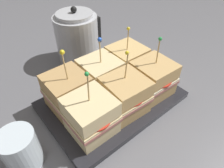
{
  "coord_description": "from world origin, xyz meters",
  "views": [
    {
      "loc": [
        -0.26,
        -0.31,
        0.42
      ],
      "look_at": [
        0.0,
        0.0,
        0.07
      ],
      "focal_mm": 32.0,
      "sensor_mm": 36.0,
      "label": 1
    }
  ],
  "objects_px": {
    "drinking_glass": "(21,150)",
    "serving_platter": "(112,100)",
    "sandwich_front_left": "(91,116)",
    "sandwich_front_right": "(153,78)",
    "sandwich_back_left": "(68,92)",
    "sandwich_back_center": "(100,76)",
    "kettle_steel": "(77,38)",
    "sandwich_front_center": "(125,95)",
    "sandwich_back_right": "(127,62)"
  },
  "relations": [
    {
      "from": "sandwich_front_right",
      "to": "sandwich_back_left",
      "type": "relative_size",
      "value": 0.98
    },
    {
      "from": "sandwich_back_left",
      "to": "sandwich_front_left",
      "type": "bearing_deg",
      "value": -90.05
    },
    {
      "from": "serving_platter",
      "to": "drinking_glass",
      "type": "bearing_deg",
      "value": -175.86
    },
    {
      "from": "serving_platter",
      "to": "sandwich_back_right",
      "type": "xyz_separation_m",
      "value": [
        0.1,
        0.05,
        0.06
      ]
    },
    {
      "from": "sandwich_front_center",
      "to": "sandwich_back_right",
      "type": "xyz_separation_m",
      "value": [
        0.11,
        0.11,
        -0.0
      ]
    },
    {
      "from": "serving_platter",
      "to": "kettle_steel",
      "type": "relative_size",
      "value": 1.92
    },
    {
      "from": "sandwich_front_left",
      "to": "sandwich_back_left",
      "type": "xyz_separation_m",
      "value": [
        0.0,
        0.1,
        0.0
      ]
    },
    {
      "from": "serving_platter",
      "to": "sandwich_front_center",
      "type": "distance_m",
      "value": 0.08
    },
    {
      "from": "sandwich_front_left",
      "to": "sandwich_front_right",
      "type": "relative_size",
      "value": 1.01
    },
    {
      "from": "drinking_glass",
      "to": "sandwich_back_center",
      "type": "bearing_deg",
      "value": 15.25
    },
    {
      "from": "serving_platter",
      "to": "kettle_steel",
      "type": "bearing_deg",
      "value": 78.23
    },
    {
      "from": "sandwich_front_center",
      "to": "drinking_glass",
      "type": "distance_m",
      "value": 0.26
    },
    {
      "from": "sandwich_back_right",
      "to": "sandwich_front_left",
      "type": "bearing_deg",
      "value": -153.32
    },
    {
      "from": "sandwich_front_left",
      "to": "sandwich_back_right",
      "type": "xyz_separation_m",
      "value": [
        0.21,
        0.11,
        -0.0
      ]
    },
    {
      "from": "sandwich_front_left",
      "to": "drinking_glass",
      "type": "distance_m",
      "value": 0.16
    },
    {
      "from": "sandwich_front_center",
      "to": "kettle_steel",
      "type": "relative_size",
      "value": 0.89
    },
    {
      "from": "sandwich_front_left",
      "to": "sandwich_back_left",
      "type": "relative_size",
      "value": 0.99
    },
    {
      "from": "sandwich_back_center",
      "to": "drinking_glass",
      "type": "height_order",
      "value": "sandwich_back_center"
    },
    {
      "from": "serving_platter",
      "to": "sandwich_front_left",
      "type": "bearing_deg",
      "value": -153.88
    },
    {
      "from": "sandwich_back_left",
      "to": "kettle_steel",
      "type": "distance_m",
      "value": 0.25
    },
    {
      "from": "sandwich_front_left",
      "to": "sandwich_front_center",
      "type": "bearing_deg",
      "value": -0.15
    },
    {
      "from": "serving_platter",
      "to": "sandwich_front_right",
      "type": "distance_m",
      "value": 0.13
    },
    {
      "from": "serving_platter",
      "to": "sandwich_back_center",
      "type": "bearing_deg",
      "value": 91.34
    },
    {
      "from": "sandwich_back_left",
      "to": "kettle_steel",
      "type": "bearing_deg",
      "value": 51.55
    },
    {
      "from": "sandwich_front_left",
      "to": "sandwich_front_right",
      "type": "xyz_separation_m",
      "value": [
        0.21,
        0.0,
        0.0
      ]
    },
    {
      "from": "sandwich_front_left",
      "to": "sandwich_back_right",
      "type": "bearing_deg",
      "value": 26.68
    },
    {
      "from": "sandwich_front_right",
      "to": "drinking_glass",
      "type": "xyz_separation_m",
      "value": [
        -0.37,
        0.03,
        -0.02
      ]
    },
    {
      "from": "sandwich_back_center",
      "to": "drinking_glass",
      "type": "xyz_separation_m",
      "value": [
        -0.26,
        -0.07,
        -0.02
      ]
    },
    {
      "from": "sandwich_front_left",
      "to": "sandwich_back_left",
      "type": "distance_m",
      "value": 0.1
    },
    {
      "from": "serving_platter",
      "to": "sandwich_back_center",
      "type": "height_order",
      "value": "sandwich_back_center"
    },
    {
      "from": "sandwich_front_center",
      "to": "sandwich_back_left",
      "type": "bearing_deg",
      "value": 135.18
    },
    {
      "from": "kettle_steel",
      "to": "sandwich_front_center",
      "type": "bearing_deg",
      "value": -99.88
    },
    {
      "from": "sandwich_back_center",
      "to": "sandwich_back_right",
      "type": "height_order",
      "value": "sandwich_back_center"
    },
    {
      "from": "sandwich_back_left",
      "to": "drinking_glass",
      "type": "xyz_separation_m",
      "value": [
        -0.16,
        -0.07,
        -0.02
      ]
    },
    {
      "from": "kettle_steel",
      "to": "serving_platter",
      "type": "bearing_deg",
      "value": -101.77
    },
    {
      "from": "sandwich_front_left",
      "to": "sandwich_front_center",
      "type": "xyz_separation_m",
      "value": [
        0.11,
        -0.0,
        -0.0
      ]
    },
    {
      "from": "kettle_steel",
      "to": "sandwich_back_center",
      "type": "bearing_deg",
      "value": -105.05
    },
    {
      "from": "sandwich_back_left",
      "to": "sandwich_back_center",
      "type": "height_order",
      "value": "sandwich_back_left"
    },
    {
      "from": "sandwich_back_center",
      "to": "kettle_steel",
      "type": "distance_m",
      "value": 0.21
    },
    {
      "from": "sandwich_back_right",
      "to": "kettle_steel",
      "type": "xyz_separation_m",
      "value": [
        -0.05,
        0.2,
        0.02
      ]
    },
    {
      "from": "serving_platter",
      "to": "drinking_glass",
      "type": "xyz_separation_m",
      "value": [
        -0.26,
        -0.02,
        0.04
      ]
    },
    {
      "from": "sandwich_back_center",
      "to": "sandwich_front_right",
      "type": "bearing_deg",
      "value": -43.99
    },
    {
      "from": "sandwich_back_right",
      "to": "serving_platter",
      "type": "bearing_deg",
      "value": -152.76
    },
    {
      "from": "sandwich_front_left",
      "to": "kettle_steel",
      "type": "height_order",
      "value": "kettle_steel"
    },
    {
      "from": "drinking_glass",
      "to": "serving_platter",
      "type": "bearing_deg",
      "value": 4.14
    },
    {
      "from": "kettle_steel",
      "to": "sandwich_back_left",
      "type": "bearing_deg",
      "value": -128.45
    },
    {
      "from": "sandwich_front_right",
      "to": "sandwich_back_left",
      "type": "height_order",
      "value": "sandwich_back_left"
    },
    {
      "from": "sandwich_back_left",
      "to": "kettle_steel",
      "type": "xyz_separation_m",
      "value": [
        0.16,
        0.2,
        0.02
      ]
    },
    {
      "from": "serving_platter",
      "to": "sandwich_front_center",
      "type": "relative_size",
      "value": 2.16
    },
    {
      "from": "sandwich_front_left",
      "to": "kettle_steel",
      "type": "xyz_separation_m",
      "value": [
        0.16,
        0.3,
        0.02
      ]
    }
  ]
}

